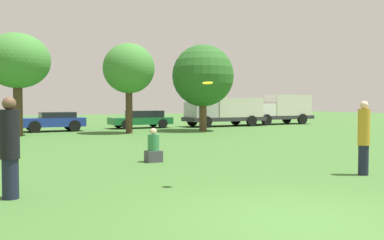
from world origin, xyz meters
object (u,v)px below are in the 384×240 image
object	(u,v)px
delivery_truck_silver	(225,110)
parked_car_blue	(54,121)
tree_2	(129,69)
person_thrower	(10,147)
delivery_truck_white	(281,108)
parked_car_green	(142,119)
tree_1	(17,62)
frisbee	(208,83)
tree_3	(203,76)
bystander_sitting	(153,148)
person_catcher	(364,137)

from	to	relation	value
delivery_truck_silver	parked_car_blue	bearing A→B (deg)	0.54
tree_2	delivery_truck_silver	distance (m)	10.23
person_thrower	delivery_truck_white	world-z (taller)	delivery_truck_white
person_thrower	parked_car_green	size ratio (longest dim) A/B	0.44
tree_2	delivery_truck_silver	size ratio (longest dim) A/B	0.83
tree_1	parked_car_blue	distance (m)	5.21
frisbee	tree_1	distance (m)	17.09
person_thrower	tree_3	size ratio (longest dim) A/B	0.35
person_thrower	tree_2	xyz separation A→B (m)	(7.80, 15.35, 2.82)
tree_2	parked_car_blue	bearing A→B (deg)	133.30
tree_2	parked_car_green	world-z (taller)	tree_2
frisbee	tree_1	xyz separation A→B (m)	(-2.06, 16.87, 1.79)
tree_1	tree_3	size ratio (longest dim) A/B	1.01
parked_car_blue	parked_car_green	world-z (taller)	parked_car_green
tree_3	delivery_truck_silver	world-z (taller)	tree_3
person_thrower	delivery_truck_white	bearing A→B (deg)	49.74
frisbee	delivery_truck_white	bearing A→B (deg)	47.10
delivery_truck_silver	frisbee	bearing A→B (deg)	57.56
tree_1	delivery_truck_white	size ratio (longest dim) A/B	0.93
tree_1	parked_car_green	size ratio (longest dim) A/B	1.27
tree_1	delivery_truck_silver	world-z (taller)	tree_1
bystander_sitting	delivery_truck_silver	xyz separation A→B (m)	(12.62, 15.77, 0.80)
tree_1	delivery_truck_white	world-z (taller)	tree_1
bystander_sitting	tree_2	bearing A→B (deg)	73.85
parked_car_green	delivery_truck_white	world-z (taller)	delivery_truck_white
bystander_sitting	parked_car_green	size ratio (longest dim) A/B	0.24
delivery_truck_silver	tree_1	bearing A→B (deg)	12.40
person_catcher	tree_1	xyz separation A→B (m)	(-6.31, 17.33, 3.07)
parked_car_green	delivery_truck_white	distance (m)	12.45
bystander_sitting	tree_2	size ratio (longest dim) A/B	0.20
person_thrower	frisbee	world-z (taller)	frisbee
tree_3	tree_2	bearing A→B (deg)	177.05
person_catcher	tree_3	distance (m)	17.22
parked_car_blue	parked_car_green	size ratio (longest dim) A/B	0.88
bystander_sitting	tree_3	bearing A→B (deg)	54.57
person_catcher	tree_3	xyz separation A→B (m)	(4.62, 16.39, 2.57)
person_thrower	frisbee	bearing A→B (deg)	-3.19
frisbee	bystander_sitting	bearing A→B (deg)	83.00
tree_2	delivery_truck_silver	world-z (taller)	tree_2
bystander_sitting	delivery_truck_silver	size ratio (longest dim) A/B	0.16
parked_car_blue	delivery_truck_silver	size ratio (longest dim) A/B	0.60
tree_2	parked_car_green	xyz separation A→B (m)	(2.55, 4.53, -3.14)
tree_2	delivery_truck_white	xyz separation A→B (m)	(14.98, 4.23, -2.48)
delivery_truck_white	parked_car_blue	bearing A→B (deg)	2.02
tree_2	person_thrower	bearing A→B (deg)	-116.93
person_catcher	tree_3	size ratio (longest dim) A/B	0.34
frisbee	delivery_truck_silver	size ratio (longest dim) A/B	0.04
person_catcher	bystander_sitting	xyz separation A→B (m)	(-3.73, 4.65, -0.53)
person_thrower	person_catcher	bearing A→B (deg)	0.00
person_thrower	tree_3	distance (m)	19.88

